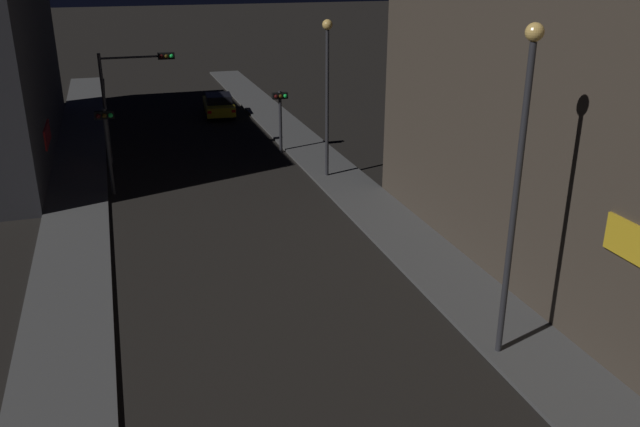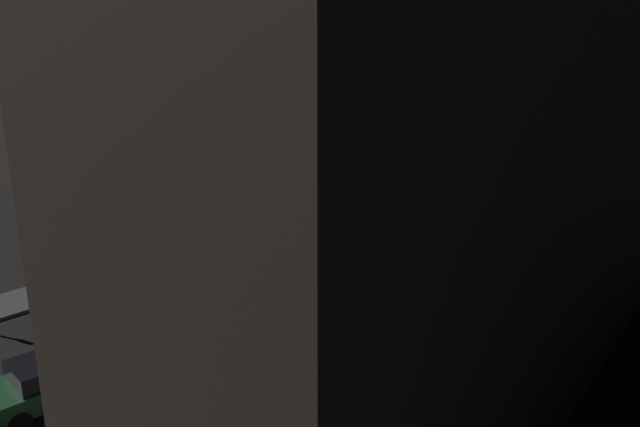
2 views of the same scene
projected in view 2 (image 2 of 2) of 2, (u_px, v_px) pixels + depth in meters
The scene contains 11 objects.
sidewalk_left at pixel (327, 209), 38.17m from camera, with size 2.54×61.38×0.12m, color #4C4C4C.
sidewalk_right at pixel (492, 242), 30.98m from camera, with size 2.54×61.38×0.12m, color #4C4C4C.
building_facade_left at pixel (345, 121), 46.02m from camera, with size 7.04×21.02×10.32m.
building_facade_right at pixel (477, 38), 15.03m from camera, with size 6.93×21.75×20.18m.
taxi at pixel (57, 378), 16.01m from camera, with size 2.21×4.60×1.62m.
far_car at pixel (525, 184), 43.07m from camera, with size 2.15×4.58×1.42m.
traffic_light_overhead at pixel (401, 149), 38.99m from camera, with size 3.62×0.41×5.45m.
traffic_light_left_kerb at pixel (344, 174), 36.45m from camera, with size 0.80×0.42×3.78m.
traffic_light_right_kerb at pixel (498, 186), 34.35m from camera, with size 0.80×0.41×3.29m.
street_lamp_near_block at pixel (276, 200), 18.07m from camera, with size 0.42×0.42×8.30m.
street_lamp_far_block at pixel (484, 159), 29.56m from camera, with size 0.46×0.46×7.09m.
Camera 2 is at (17.26, -0.27, 9.27)m, focal length 31.50 mm.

